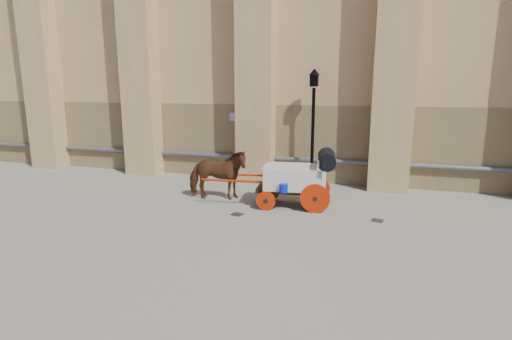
% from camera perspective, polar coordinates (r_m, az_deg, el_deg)
% --- Properties ---
extents(ground, '(90.00, 90.00, 0.00)m').
position_cam_1_polar(ground, '(12.37, -0.32, -5.58)').
color(ground, slate).
rests_on(ground, ground).
extents(horse, '(2.13, 1.26, 1.69)m').
position_cam_1_polar(horse, '(13.26, -5.56, -0.67)').
color(horse, '#562B16').
rests_on(horse, ground).
extents(carriage, '(4.23, 1.61, 1.81)m').
position_cam_1_polar(carriage, '(12.49, 6.28, -0.86)').
color(carriage, black).
rests_on(carriage, ground).
extents(street_lamp, '(0.41, 0.41, 4.34)m').
position_cam_1_polar(street_lamp, '(14.88, 8.13, 6.40)').
color(street_lamp, black).
rests_on(street_lamp, ground).
extents(drain_grate_near, '(0.40, 0.40, 0.01)m').
position_cam_1_polar(drain_grate_near, '(11.86, -2.72, -6.34)').
color(drain_grate_near, black).
rests_on(drain_grate_near, ground).
extents(drain_grate_far, '(0.38, 0.38, 0.01)m').
position_cam_1_polar(drain_grate_far, '(11.83, 16.97, -6.91)').
color(drain_grate_far, black).
rests_on(drain_grate_far, ground).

